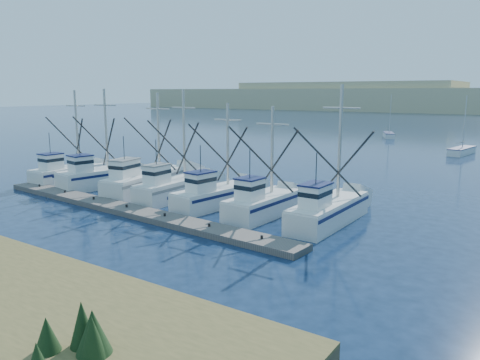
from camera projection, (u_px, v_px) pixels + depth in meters
name	position (u px, v px, depth m)	size (l,w,h in m)	color
ground	(157.00, 261.00, 24.12)	(500.00, 500.00, 0.00)	#0B1B32
floating_dock	(127.00, 210.00, 33.83)	(29.50, 1.97, 0.39)	#66605B
trawler_fleet	(170.00, 187.00, 37.91)	(29.19, 9.88, 9.08)	silver
sailboat_near	(462.00, 151.00, 64.91)	(2.70, 6.90, 8.10)	silver
sailboat_far	(389.00, 135.00, 88.64)	(3.81, 6.24, 8.10)	silver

